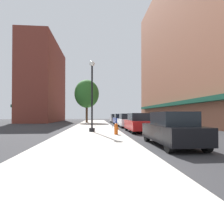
% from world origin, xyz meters
% --- Properties ---
extents(ground_plane, '(90.00, 90.00, 0.00)m').
position_xyz_m(ground_plane, '(4.00, 18.00, 0.00)').
color(ground_plane, '#2D2D30').
extents(sidewalk_slab, '(4.80, 50.00, 0.12)m').
position_xyz_m(sidewalk_slab, '(0.00, 19.00, 0.06)').
color(sidewalk_slab, '#B7B2A8').
rests_on(sidewalk_slab, ground).
extents(building_right_brick, '(6.80, 40.00, 25.55)m').
position_xyz_m(building_right_brick, '(14.99, 22.00, 12.75)').
color(building_right_brick, '#9E6047').
rests_on(building_right_brick, ground).
extents(building_far_background, '(6.80, 18.00, 16.98)m').
position_xyz_m(building_far_background, '(-11.01, 37.00, 8.47)').
color(building_far_background, brown).
rests_on(building_far_background, ground).
extents(lamppost, '(0.48, 0.48, 5.90)m').
position_xyz_m(lamppost, '(-0.01, 10.76, 3.20)').
color(lamppost, black).
rests_on(lamppost, sidewalk_slab).
extents(fire_hydrant, '(0.33, 0.26, 0.79)m').
position_xyz_m(fire_hydrant, '(1.76, 8.41, 0.52)').
color(fire_hydrant, '#E05614').
rests_on(fire_hydrant, sidewalk_slab).
extents(parking_meter_near, '(0.14, 0.09, 1.31)m').
position_xyz_m(parking_meter_near, '(2.05, 14.94, 0.95)').
color(parking_meter_near, slate).
rests_on(parking_meter_near, sidewalk_slab).
extents(tree_near, '(4.41, 4.41, 7.74)m').
position_xyz_m(tree_near, '(-1.36, 28.92, 5.31)').
color(tree_near, '#422D1E').
rests_on(tree_near, sidewalk_slab).
extents(car_black, '(1.80, 4.30, 1.66)m').
position_xyz_m(car_black, '(4.00, 3.96, 0.81)').
color(car_black, black).
rests_on(car_black, ground).
extents(car_red, '(1.80, 4.30, 1.66)m').
position_xyz_m(car_red, '(4.00, 11.08, 0.81)').
color(car_red, black).
rests_on(car_red, ground).
extents(car_white, '(1.80, 4.30, 1.66)m').
position_xyz_m(car_white, '(4.00, 17.22, 0.81)').
color(car_white, black).
rests_on(car_white, ground).
extents(car_blue, '(1.80, 4.30, 1.66)m').
position_xyz_m(car_blue, '(4.00, 23.34, 0.81)').
color(car_blue, black).
rests_on(car_blue, ground).
extents(car_silver, '(1.80, 4.30, 1.66)m').
position_xyz_m(car_silver, '(4.00, 30.60, 0.81)').
color(car_silver, black).
rests_on(car_silver, ground).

